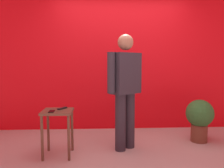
{
  "coord_description": "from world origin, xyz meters",
  "views": [
    {
      "loc": [
        -0.37,
        -2.89,
        1.28
      ],
      "look_at": [
        -0.2,
        0.55,
        0.95
      ],
      "focal_mm": 36.25,
      "sensor_mm": 36.0,
      "label": 1
    }
  ],
  "objects_px": {
    "potted_plant": "(200,117)",
    "side_table": "(58,120)",
    "cell_phone": "(52,111)",
    "standing_person": "(125,86)",
    "tv_remote": "(62,108)"
  },
  "relations": [
    {
      "from": "potted_plant",
      "to": "side_table",
      "type": "bearing_deg",
      "value": -168.35
    },
    {
      "from": "cell_phone",
      "to": "potted_plant",
      "type": "xyz_separation_m",
      "value": [
        2.24,
        0.54,
        -0.23
      ]
    },
    {
      "from": "standing_person",
      "to": "cell_phone",
      "type": "relative_size",
      "value": 11.7
    },
    {
      "from": "standing_person",
      "to": "tv_remote",
      "type": "xyz_separation_m",
      "value": [
        -0.9,
        -0.12,
        -0.3
      ]
    },
    {
      "from": "standing_person",
      "to": "cell_phone",
      "type": "height_order",
      "value": "standing_person"
    },
    {
      "from": "side_table",
      "to": "potted_plant",
      "type": "xyz_separation_m",
      "value": [
        2.18,
        0.45,
        -0.09
      ]
    },
    {
      "from": "standing_person",
      "to": "side_table",
      "type": "relative_size",
      "value": 2.66
    },
    {
      "from": "side_table",
      "to": "potted_plant",
      "type": "distance_m",
      "value": 2.23
    },
    {
      "from": "standing_person",
      "to": "potted_plant",
      "type": "height_order",
      "value": "standing_person"
    },
    {
      "from": "standing_person",
      "to": "potted_plant",
      "type": "relative_size",
      "value": 2.45
    },
    {
      "from": "tv_remote",
      "to": "cell_phone",
      "type": "bearing_deg",
      "value": -92.93
    },
    {
      "from": "side_table",
      "to": "tv_remote",
      "type": "bearing_deg",
      "value": 59.27
    },
    {
      "from": "standing_person",
      "to": "tv_remote",
      "type": "relative_size",
      "value": 9.91
    },
    {
      "from": "tv_remote",
      "to": "potted_plant",
      "type": "height_order",
      "value": "potted_plant"
    },
    {
      "from": "potted_plant",
      "to": "tv_remote",
      "type": "bearing_deg",
      "value": -170.3
    }
  ]
}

